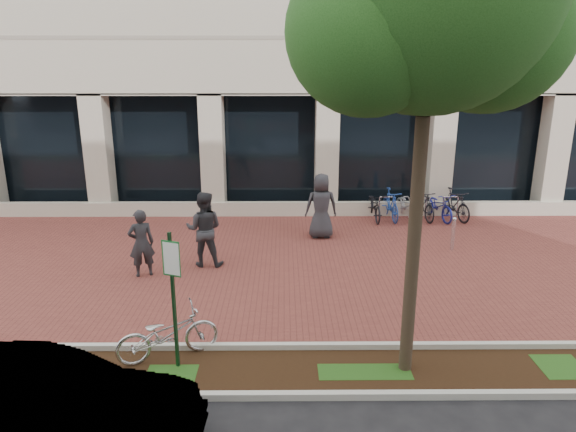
{
  "coord_description": "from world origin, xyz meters",
  "views": [
    {
      "loc": [
        0.5,
        -13.02,
        5.07
      ],
      "look_at": [
        0.59,
        -0.8,
        1.52
      ],
      "focal_mm": 32.0,
      "sensor_mm": 36.0,
      "label": 1
    }
  ],
  "objects_px": {
    "parking_sign": "(172,284)",
    "bike_rack_cluster": "(414,205)",
    "locked_bicycle": "(168,334)",
    "pedestrian_right": "(321,206)",
    "sedan_near_curb": "(38,417)",
    "street_tree": "(435,3)",
    "pedestrian_mid": "(204,229)",
    "pedestrian_left": "(141,243)",
    "bollard": "(453,233)"
  },
  "relations": [
    {
      "from": "parking_sign",
      "to": "bike_rack_cluster",
      "type": "bearing_deg",
      "value": 77.09
    },
    {
      "from": "locked_bicycle",
      "to": "parking_sign",
      "type": "bearing_deg",
      "value": -168.09
    },
    {
      "from": "pedestrian_right",
      "to": "sedan_near_curb",
      "type": "bearing_deg",
      "value": 61.56
    },
    {
      "from": "street_tree",
      "to": "locked_bicycle",
      "type": "bearing_deg",
      "value": 175.2
    },
    {
      "from": "locked_bicycle",
      "to": "pedestrian_right",
      "type": "distance_m",
      "value": 7.59
    },
    {
      "from": "parking_sign",
      "to": "pedestrian_mid",
      "type": "xyz_separation_m",
      "value": [
        -0.22,
        4.87,
        -0.58
      ]
    },
    {
      "from": "locked_bicycle",
      "to": "pedestrian_left",
      "type": "xyz_separation_m",
      "value": [
        -1.46,
        3.83,
        0.38
      ]
    },
    {
      "from": "locked_bicycle",
      "to": "pedestrian_mid",
      "type": "xyz_separation_m",
      "value": [
        -0.0,
        4.56,
        0.52
      ]
    },
    {
      "from": "pedestrian_left",
      "to": "bike_rack_cluster",
      "type": "distance_m",
      "value": 9.44
    },
    {
      "from": "bike_rack_cluster",
      "to": "sedan_near_curb",
      "type": "xyz_separation_m",
      "value": [
        -7.7,
        -11.31,
        0.19
      ]
    },
    {
      "from": "street_tree",
      "to": "bollard",
      "type": "height_order",
      "value": "street_tree"
    },
    {
      "from": "bike_rack_cluster",
      "to": "sedan_near_curb",
      "type": "distance_m",
      "value": 13.69
    },
    {
      "from": "pedestrian_mid",
      "to": "pedestrian_right",
      "type": "bearing_deg",
      "value": -141.54
    },
    {
      "from": "street_tree",
      "to": "bike_rack_cluster",
      "type": "relative_size",
      "value": 2.22
    },
    {
      "from": "street_tree",
      "to": "pedestrian_left",
      "type": "distance_m",
      "value": 8.73
    },
    {
      "from": "parking_sign",
      "to": "bollard",
      "type": "height_order",
      "value": "parking_sign"
    },
    {
      "from": "pedestrian_left",
      "to": "pedestrian_mid",
      "type": "relative_size",
      "value": 0.87
    },
    {
      "from": "locked_bicycle",
      "to": "sedan_near_curb",
      "type": "bearing_deg",
      "value": 132.53
    },
    {
      "from": "bike_rack_cluster",
      "to": "pedestrian_left",
      "type": "bearing_deg",
      "value": -156.89
    },
    {
      "from": "parking_sign",
      "to": "sedan_near_curb",
      "type": "relative_size",
      "value": 0.59
    },
    {
      "from": "street_tree",
      "to": "pedestrian_right",
      "type": "bearing_deg",
      "value": 98.15
    },
    {
      "from": "street_tree",
      "to": "sedan_near_curb",
      "type": "height_order",
      "value": "street_tree"
    },
    {
      "from": "bollard",
      "to": "bike_rack_cluster",
      "type": "distance_m",
      "value": 3.15
    },
    {
      "from": "pedestrian_left",
      "to": "sedan_near_curb",
      "type": "bearing_deg",
      "value": 71.15
    },
    {
      "from": "pedestrian_right",
      "to": "bike_rack_cluster",
      "type": "relative_size",
      "value": 0.55
    },
    {
      "from": "pedestrian_mid",
      "to": "pedestrian_right",
      "type": "distance_m",
      "value": 3.96
    },
    {
      "from": "pedestrian_mid",
      "to": "bollard",
      "type": "bearing_deg",
      "value": -167.85
    },
    {
      "from": "locked_bicycle",
      "to": "pedestrian_right",
      "type": "height_order",
      "value": "pedestrian_right"
    },
    {
      "from": "pedestrian_left",
      "to": "bike_rack_cluster",
      "type": "bearing_deg",
      "value": -170.12
    },
    {
      "from": "pedestrian_left",
      "to": "pedestrian_mid",
      "type": "distance_m",
      "value": 1.64
    },
    {
      "from": "street_tree",
      "to": "pedestrian_right",
      "type": "distance_m",
      "value": 8.8
    },
    {
      "from": "pedestrian_left",
      "to": "parking_sign",
      "type": "bearing_deg",
      "value": 90.29
    },
    {
      "from": "locked_bicycle",
      "to": "pedestrian_mid",
      "type": "bearing_deg",
      "value": -23.32
    },
    {
      "from": "bollard",
      "to": "bike_rack_cluster",
      "type": "relative_size",
      "value": 0.28
    },
    {
      "from": "parking_sign",
      "to": "pedestrian_right",
      "type": "height_order",
      "value": "parking_sign"
    },
    {
      "from": "pedestrian_right",
      "to": "parking_sign",
      "type": "bearing_deg",
      "value": 63.69
    },
    {
      "from": "bollard",
      "to": "pedestrian_mid",
      "type": "bearing_deg",
      "value": -171.01
    },
    {
      "from": "bike_rack_cluster",
      "to": "parking_sign",
      "type": "bearing_deg",
      "value": -133.5
    },
    {
      "from": "pedestrian_right",
      "to": "bollard",
      "type": "relative_size",
      "value": 2.02
    },
    {
      "from": "street_tree",
      "to": "sedan_near_curb",
      "type": "xyz_separation_m",
      "value": [
        -5.4,
        -2.17,
        -5.26
      ]
    },
    {
      "from": "bollard",
      "to": "sedan_near_curb",
      "type": "distance_m",
      "value": 11.49
    },
    {
      "from": "pedestrian_left",
      "to": "bollard",
      "type": "height_order",
      "value": "pedestrian_left"
    },
    {
      "from": "pedestrian_mid",
      "to": "sedan_near_curb",
      "type": "relative_size",
      "value": 0.48
    },
    {
      "from": "pedestrian_left",
      "to": "pedestrian_right",
      "type": "relative_size",
      "value": 0.87
    },
    {
      "from": "pedestrian_left",
      "to": "pedestrian_right",
      "type": "height_order",
      "value": "pedestrian_right"
    },
    {
      "from": "parking_sign",
      "to": "bollard",
      "type": "relative_size",
      "value": 2.51
    },
    {
      "from": "parking_sign",
      "to": "sedan_near_curb",
      "type": "distance_m",
      "value": 2.75
    },
    {
      "from": "locked_bicycle",
      "to": "bike_rack_cluster",
      "type": "distance_m",
      "value": 10.97
    },
    {
      "from": "street_tree",
      "to": "pedestrian_left",
      "type": "height_order",
      "value": "street_tree"
    },
    {
      "from": "pedestrian_right",
      "to": "bollard",
      "type": "xyz_separation_m",
      "value": [
        3.7,
        -1.19,
        -0.5
      ]
    }
  ]
}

